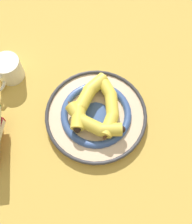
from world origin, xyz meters
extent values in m
plane|color=gold|center=(0.00, 0.00, 0.00)|extent=(2.80, 2.80, 0.00)
cylinder|color=beige|center=(-0.01, -0.02, 0.01)|extent=(0.29, 0.29, 0.02)
torus|color=#385699|center=(-0.01, -0.02, 0.02)|extent=(0.21, 0.21, 0.02)
cylinder|color=#385699|center=(-0.01, -0.02, 0.02)|extent=(0.08, 0.08, 0.00)
torus|color=#333338|center=(-0.01, -0.02, 0.02)|extent=(0.30, 0.30, 0.01)
cylinder|color=yellow|center=(-0.02, 0.04, 0.05)|extent=(0.07, 0.07, 0.04)
cylinder|color=yellow|center=(-0.06, -0.01, 0.05)|extent=(0.06, 0.07, 0.04)
cylinder|color=yellow|center=(-0.07, -0.07, 0.05)|extent=(0.04, 0.07, 0.04)
sphere|color=yellow|center=(-0.04, 0.02, 0.05)|extent=(0.04, 0.04, 0.04)
sphere|color=yellow|center=(-0.07, -0.04, 0.05)|extent=(0.04, 0.04, 0.04)
cone|color=#472D19|center=(0.01, 0.06, 0.05)|extent=(0.04, 0.04, 0.03)
sphere|color=black|center=(-0.08, -0.10, 0.05)|extent=(0.02, 0.02, 0.02)
cylinder|color=yellow|center=(-0.05, -0.09, 0.05)|extent=(0.07, 0.05, 0.04)
cylinder|color=yellow|center=(0.00, -0.07, 0.05)|extent=(0.07, 0.07, 0.04)
cylinder|color=yellow|center=(0.05, -0.03, 0.05)|extent=(0.07, 0.07, 0.04)
sphere|color=yellow|center=(-0.02, -0.09, 0.05)|extent=(0.04, 0.04, 0.04)
sphere|color=yellow|center=(0.03, -0.05, 0.05)|extent=(0.04, 0.04, 0.04)
cone|color=#472D19|center=(-0.08, -0.10, 0.05)|extent=(0.04, 0.04, 0.03)
sphere|color=black|center=(0.07, 0.00, 0.05)|extent=(0.02, 0.02, 0.02)
cylinder|color=gold|center=(0.04, -0.04, 0.05)|extent=(0.04, 0.06, 0.04)
cylinder|color=gold|center=(0.03, 0.01, 0.05)|extent=(0.06, 0.07, 0.04)
cylinder|color=gold|center=(-0.01, 0.05, 0.05)|extent=(0.07, 0.06, 0.04)
sphere|color=gold|center=(0.04, -0.01, 0.05)|extent=(0.04, 0.04, 0.04)
sphere|color=gold|center=(0.01, 0.04, 0.05)|extent=(0.04, 0.04, 0.04)
cone|color=#472D19|center=(0.05, -0.07, 0.05)|extent=(0.03, 0.04, 0.03)
sphere|color=black|center=(-0.04, 0.07, 0.05)|extent=(0.02, 0.02, 0.02)
cylinder|color=white|center=(0.15, -0.29, 0.04)|extent=(0.08, 0.08, 0.08)
cylinder|color=#331C0F|center=(0.15, -0.29, 0.07)|extent=(0.07, 0.07, 0.00)
torus|color=white|center=(0.19, -0.26, 0.04)|extent=(0.05, 0.04, 0.06)
camera|label=1|loc=(0.15, 0.24, 0.74)|focal=42.00mm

